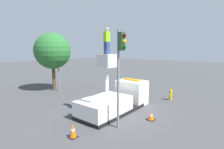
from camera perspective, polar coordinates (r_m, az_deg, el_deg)
ground_plane at (r=13.20m, az=-0.10°, el=-12.21°), size 120.00×120.00×0.00m
bucket_truck at (r=13.32m, az=1.32°, el=-8.29°), size 6.26×2.42×4.28m
worker at (r=11.96m, az=-1.72°, el=10.86°), size 0.40×0.26×1.75m
traffic_light_pole at (r=9.78m, az=2.70°, el=4.71°), size 0.34×0.57×5.69m
traffic_light_across at (r=19.98m, az=-17.02°, el=4.99°), size 0.34×0.57×5.07m
fire_hydrant at (r=16.92m, az=18.55°, el=-6.26°), size 0.51×0.27×1.01m
traffic_cone_rear at (r=9.88m, az=-12.68°, el=-17.51°), size 0.45×0.45×0.76m
traffic_cone_curbside at (r=12.08m, az=12.58°, el=-13.08°), size 0.51×0.51×0.56m
tree_left_bg at (r=20.55m, az=-18.84°, el=7.25°), size 3.96×3.96×6.39m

